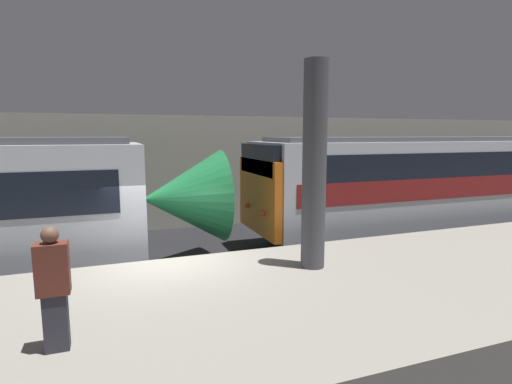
# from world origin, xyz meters

# --- Properties ---
(ground_plane) EXTENTS (120.00, 120.00, 0.00)m
(ground_plane) POSITION_xyz_m (0.00, 0.00, 0.00)
(ground_plane) COLOR black
(platform) EXTENTS (40.00, 5.07, 1.00)m
(platform) POSITION_xyz_m (0.00, -2.54, 0.50)
(platform) COLOR gray
(platform) RESTS_ON ground
(station_rear_barrier) EXTENTS (50.00, 0.15, 4.38)m
(station_rear_barrier) POSITION_xyz_m (0.00, 7.00, 2.19)
(station_rear_barrier) COLOR #B2AD9E
(station_rear_barrier) RESTS_ON ground
(support_pillar_near) EXTENTS (0.48, 0.48, 4.08)m
(support_pillar_near) POSITION_xyz_m (2.71, -1.56, 3.04)
(support_pillar_near) COLOR #47474C
(support_pillar_near) RESTS_ON platform
(train_boxy) EXTENTS (18.63, 3.02, 3.57)m
(train_boxy) POSITION_xyz_m (12.22, 2.44, 1.84)
(train_boxy) COLOR black
(train_boxy) RESTS_ON ground
(person_waiting) EXTENTS (0.38, 0.24, 1.57)m
(person_waiting) POSITION_xyz_m (-1.78, -3.27, 1.83)
(person_waiting) COLOR #2D2D38
(person_waiting) RESTS_ON platform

